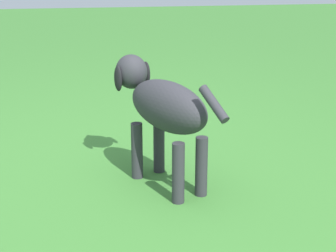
# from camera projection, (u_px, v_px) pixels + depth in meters

# --- Properties ---
(ground) EXTENTS (14.00, 14.00, 0.00)m
(ground) POSITION_uv_depth(u_px,v_px,m) (114.00, 197.00, 2.30)
(ground) COLOR #38722D
(dog) EXTENTS (0.71, 0.41, 0.53)m
(dog) POSITION_uv_depth(u_px,v_px,m) (162.00, 106.00, 2.33)
(dog) COLOR #2D2D33
(dog) RESTS_ON ground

